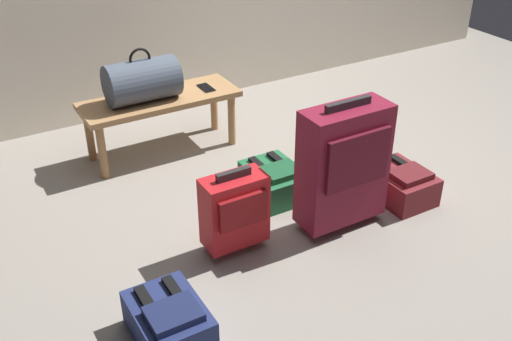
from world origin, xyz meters
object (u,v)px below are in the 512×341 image
Objects in this scene: duffel_bag_slate at (142,81)px; suitcase_small_red at (235,210)px; backpack_green at (275,181)px; backpack_maroon at (400,184)px; backpack_navy at (169,322)px; suitcase_upright_burgundy at (344,164)px; cell_phone at (206,88)px; bench at (160,106)px.

duffel_bag_slate is 1.19m from suitcase_small_red.
duffel_bag_slate reaches higher than backpack_green.
backpack_maroon is (0.60, -0.39, 0.00)m from backpack_green.
backpack_navy is (-0.52, -1.55, -0.42)m from duffel_bag_slate.
suitcase_upright_burgundy is 1.91× the size of backpack_green.
backpack_green is 1.00× the size of backpack_navy.
cell_phone is at bearing 98.39° from suitcase_upright_burgundy.
cell_phone is 0.20× the size of suitcase_upright_burgundy.
duffel_bag_slate is 1.03m from backpack_green.
cell_phone is 0.38× the size of backpack_maroon.
backpack_green is 1.00× the size of backpack_maroon.
bench is 1.16m from suitcase_small_red.
suitcase_upright_burgundy reaches higher than cell_phone.
cell_phone is 1.38m from backpack_maroon.
bench is at bearing 176.49° from cell_phone.
bench is 1.56m from backpack_maroon.
cell_phone reaches higher than backpack_maroon.
suitcase_small_red is (0.01, -1.15, -0.28)m from duffel_bag_slate.
backpack_maroon is at bearing -61.86° from cell_phone.
cell_phone is 0.31× the size of suitcase_small_red.
backpack_green is at bearing 108.81° from suitcase_upright_burgundy.
bench is 2.27× the size of duffel_bag_slate.
suitcase_upright_burgundy is 1.91× the size of backpack_maroon.
suitcase_small_red is 0.57m from backpack_green.
backpack_navy is at bearing -143.11° from suitcase_small_red.
backpack_green is (0.45, -0.82, -0.42)m from duffel_bag_slate.
backpack_navy is (-0.97, -0.73, 0.00)m from backpack_green.
suitcase_small_red reaches higher than cell_phone.
cell_phone is 1.24m from suitcase_upright_burgundy.
suitcase_upright_burgundy is 1.58× the size of suitcase_small_red.
suitcase_small_red is 1.21× the size of backpack_maroon.
suitcase_small_red is at bearing -142.89° from backpack_green.
cell_phone reaches higher than backpack_green.
suitcase_small_red is at bearing 176.87° from backpack_maroon.
bench is 1.34m from suitcase_upright_burgundy.
bench is 0.22m from duffel_bag_slate.
suitcase_small_red is at bearing 36.89° from backpack_navy.
duffel_bag_slate is 0.96× the size of suitcase_small_red.
cell_phone is at bearing 58.58° from backpack_navy.
suitcase_upright_burgundy is at bearing -64.28° from duffel_bag_slate.
suitcase_upright_burgundy reaches higher than backpack_maroon.
backpack_maroon is at bearing -3.13° from suitcase_small_red.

